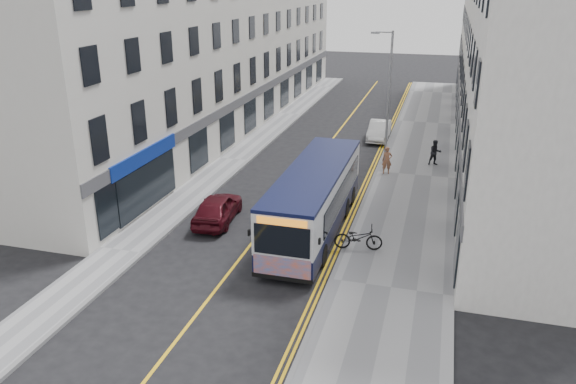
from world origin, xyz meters
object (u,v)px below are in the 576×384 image
Objects in this scene: car_maroon at (218,208)px; city_bus at (314,198)px; car_white at (379,130)px; bicycle at (358,238)px; pedestrian_near at (387,160)px; pedestrian_far at (435,153)px; streetlamp at (388,93)px.

city_bus is at bearing 176.23° from car_maroon.
city_bus is 16.54m from car_white.
bicycle is 0.50× the size of car_white.
car_white is (-1.40, 7.75, -0.26)m from pedestrian_near.
pedestrian_near reaches higher than bicycle.
pedestrian_far is at bearing -53.84° from car_white.
city_bus is 9.06m from pedestrian_near.
bicycle is 10.23m from pedestrian_near.
car_white is at bearing 99.95° from streetlamp.
streetlamp is 6.73m from car_white.
city_bus is at bearing -99.60° from streetlamp.
pedestrian_far is 0.39× the size of car_white.
pedestrian_near is (0.43, -2.22, -3.46)m from streetlamp.
car_white is (-1.37, 17.97, 0.01)m from bicycle.
streetlamp is 4.14m from pedestrian_near.
car_maroon is at bearing -138.79° from pedestrian_near.
pedestrian_near is 3.56m from pedestrian_far.
city_bus is at bearing 47.94° from bicycle.
city_bus reaches higher than car_white.
car_white is at bearing -4.36° from bicycle.
city_bus is 4.74m from car_maroon.
city_bus is (-1.85, -10.96, -2.74)m from streetlamp.
streetlamp is 2.01× the size of car_maroon.
streetlamp is at bearing 90.11° from pedestrian_near.
car_maroon is at bearing 70.22° from bicycle.
city_bus is at bearing -115.49° from pedestrian_near.
streetlamp is 11.45m from city_bus.
car_maroon is (-6.92, -8.87, -0.24)m from pedestrian_near.
bicycle is 18.02m from car_white.
streetlamp reaches higher than car_maroon.
pedestrian_far is at bearing -135.73° from car_maroon.
pedestrian_near reaches higher than car_maroon.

